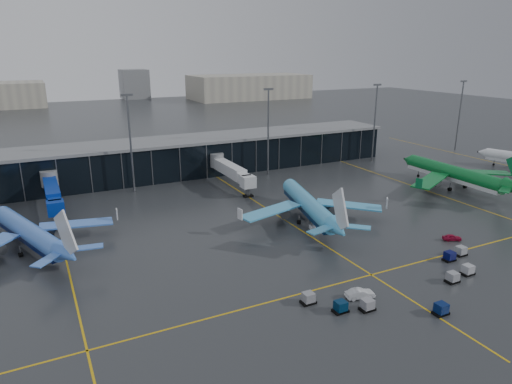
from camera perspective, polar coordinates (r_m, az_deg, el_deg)
name	(u,v)px	position (r m, az deg, el deg)	size (l,w,h in m)	color
ground	(275,252)	(85.22, 2.42, -7.52)	(600.00, 600.00, 0.00)	#282B2D
terminal_pier	(175,157)	(138.31, -10.08, 4.33)	(142.00, 17.00, 10.70)	black
jet_bridges	(52,192)	(114.88, -24.12, -0.03)	(94.00, 27.50, 7.20)	#595B60
flood_masts	(204,134)	(127.00, -6.52, 7.21)	(203.00, 0.50, 25.50)	#595B60
distant_hangars	(157,89)	(349.89, -12.25, 12.44)	(260.00, 71.00, 22.00)	#B2AD99
taxi_lines	(292,225)	(98.31, 4.55, -4.09)	(220.00, 120.00, 0.02)	gold
airliner_arkefly	(27,221)	(94.02, -26.71, -3.29)	(32.37, 36.87, 11.33)	#4379DC
airliner_klm_near	(309,194)	(99.46, 6.59, -0.31)	(33.65, 38.33, 11.78)	#42A6DB
airliner_aer_lingus	(454,165)	(133.79, 23.53, 3.16)	(36.76, 41.86, 12.86)	#0D6E2D
baggage_carts	(415,282)	(77.38, 19.24, -10.63)	(36.09, 13.95, 1.70)	black
mobile_airstair	(316,227)	(95.68, 7.54, -4.32)	(3.04, 3.70, 3.45)	silver
service_van_red	(452,237)	(97.86, 23.30, -5.24)	(1.45, 3.60, 1.23)	#A20C30
service_van_white	(360,294)	(71.97, 12.86, -12.28)	(1.55, 4.44, 1.46)	silver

